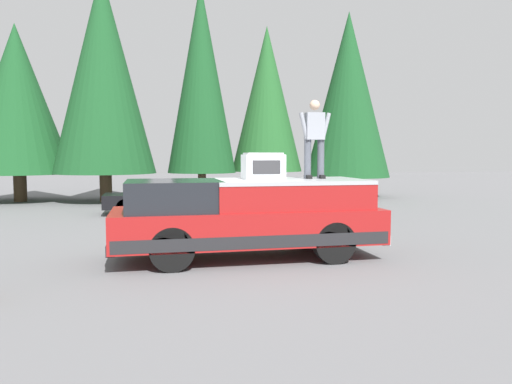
% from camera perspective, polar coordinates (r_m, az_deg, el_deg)
% --- Properties ---
extents(ground_plane, '(90.00, 90.00, 0.00)m').
position_cam_1_polar(ground_plane, '(10.59, -2.54, -7.43)').
color(ground_plane, slate).
extents(pickup_truck, '(2.01, 5.54, 1.65)m').
position_cam_1_polar(pickup_truck, '(10.19, -1.01, -2.91)').
color(pickup_truck, maroon).
rests_on(pickup_truck, ground).
extents(compressor_unit, '(0.65, 0.84, 0.56)m').
position_cam_1_polar(compressor_unit, '(10.35, 0.83, 3.05)').
color(compressor_unit, silver).
rests_on(compressor_unit, pickup_truck).
extents(person_on_truck_bed, '(0.29, 0.72, 1.69)m').
position_cam_1_polar(person_on_truck_bed, '(10.65, 6.86, 6.42)').
color(person_on_truck_bed, '#4C515B').
rests_on(person_on_truck_bed, pickup_truck).
extents(parked_car_navy, '(1.64, 4.10, 1.16)m').
position_cam_1_polar(parked_car_navy, '(19.27, 4.58, -0.36)').
color(parked_car_navy, navy).
rests_on(parked_car_navy, ground).
extents(parked_car_black, '(1.64, 4.10, 1.16)m').
position_cam_1_polar(parked_car_black, '(18.40, -10.97, -0.65)').
color(parked_car_black, black).
rests_on(parked_car_black, ground).
extents(conifer_far_left, '(4.31, 4.31, 9.39)m').
position_cam_1_polar(conifer_far_left, '(25.77, 10.72, 11.06)').
color(conifer_far_left, '#4C3826').
rests_on(conifer_far_left, ground).
extents(conifer_left, '(3.64, 3.64, 8.74)m').
position_cam_1_polar(conifer_left, '(25.58, 1.27, 10.78)').
color(conifer_left, '#4C3826').
rests_on(conifer_left, ground).
extents(conifer_center_left, '(3.31, 3.31, 10.45)m').
position_cam_1_polar(conifer_center_left, '(24.29, -6.44, 13.10)').
color(conifer_center_left, '#4C3826').
rests_on(conifer_center_left, ground).
extents(conifer_center_right, '(4.59, 4.59, 10.44)m').
position_cam_1_polar(conifer_center_right, '(23.73, -17.44, 13.15)').
color(conifer_center_right, '#4C3826').
rests_on(conifer_center_right, ground).
extents(conifer_right, '(4.77, 4.77, 8.13)m').
position_cam_1_polar(conifer_right, '(25.20, -26.18, 9.70)').
color(conifer_right, '#4C3826').
rests_on(conifer_right, ground).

